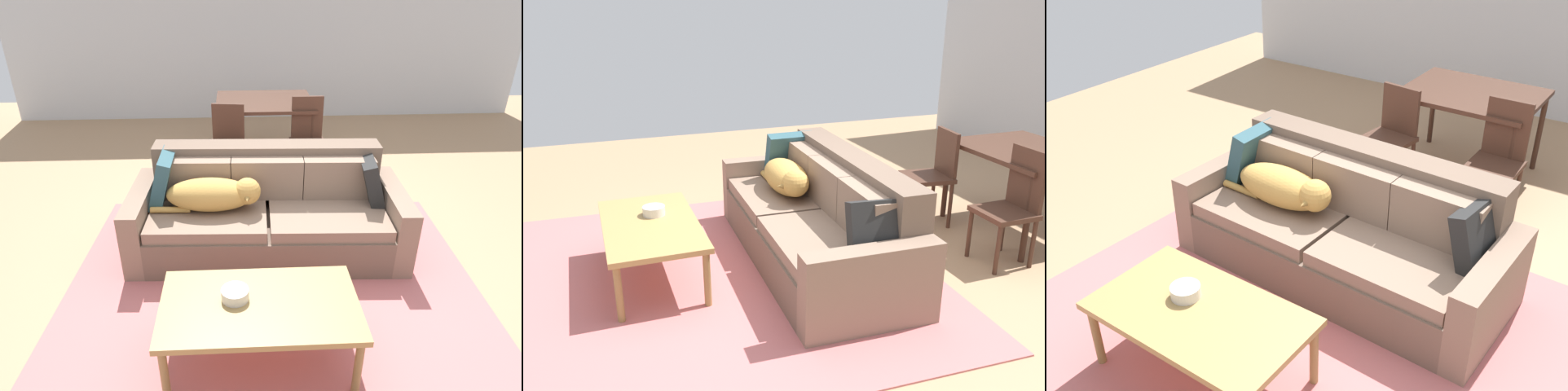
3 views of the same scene
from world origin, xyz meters
TOP-DOWN VIEW (x-y plane):
  - ground_plane at (0.00, 0.00)m, footprint 10.00×10.00m
  - area_rug at (-0.28, -0.63)m, footprint 3.34×3.31m
  - couch at (-0.27, 0.21)m, footprint 2.35×1.03m
  - dog_on_left_cushion at (-0.71, 0.10)m, footprint 0.91×0.37m
  - throw_pillow_by_left_arm at (-1.17, 0.30)m, footprint 0.22×0.44m
  - throw_pillow_by_right_arm at (0.62, 0.23)m, footprint 0.26×0.41m
  - coffee_table at (-0.41, -1.10)m, footprint 1.21×0.69m
  - bowl_on_coffee_table at (-0.55, -1.05)m, footprint 0.17×0.17m
  - dining_table at (-0.19, 2.17)m, footprint 1.17×0.95m
  - dining_chair_near_left at (-0.64, 1.54)m, footprint 0.45×0.45m
  - dining_chair_near_right at (0.28, 1.64)m, footprint 0.40×0.40m

SIDE VIEW (x-z plane):
  - ground_plane at x=0.00m, z-range 0.00..0.00m
  - area_rug at x=-0.28m, z-range 0.00..0.01m
  - couch at x=-0.27m, z-range -0.10..0.76m
  - coffee_table at x=-0.41m, z-range 0.18..0.64m
  - bowl_on_coffee_table at x=-0.55m, z-range 0.46..0.53m
  - dining_chair_near_left at x=-0.64m, z-range 0.06..0.95m
  - dining_chair_near_right at x=0.28m, z-range 0.04..0.98m
  - dog_on_left_cushion at x=-0.71m, z-range 0.44..0.73m
  - throw_pillow_by_right_arm at x=0.62m, z-range 0.42..0.82m
  - throw_pillow_by_left_arm at x=-1.17m, z-range 0.41..0.87m
  - dining_table at x=-0.19m, z-range 0.31..1.09m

